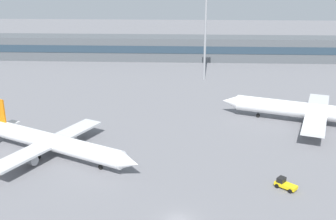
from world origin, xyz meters
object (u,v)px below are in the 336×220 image
airplane_mid (311,111)px  floodlight_tower_west (206,25)px  baggage_tug_yellow (285,184)px  airplane_near (54,143)px

airplane_mid → floodlight_tower_west: size_ratio=1.31×
floodlight_tower_west → baggage_tug_yellow: bearing=-81.3°
baggage_tug_yellow → floodlight_tower_west: (-10.67, 69.60, 16.86)m
airplane_near → floodlight_tower_west: 68.65m
airplane_mid → floodlight_tower_west: (-23.16, 39.56, 14.47)m
baggage_tug_yellow → floodlight_tower_west: size_ratio=0.12×
floodlight_tower_west → airplane_near: bearing=-117.5°
airplane_mid → baggage_tug_yellow: bearing=-112.6°
airplane_mid → baggage_tug_yellow: 32.62m
airplane_mid → baggage_tug_yellow: (-12.49, -30.04, -2.39)m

